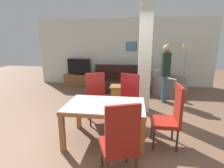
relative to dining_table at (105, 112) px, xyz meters
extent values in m
plane|color=brown|center=(0.00, 0.00, -0.57)|extent=(18.00, 18.00, 0.00)
cube|color=silver|center=(0.00, 4.37, 0.78)|extent=(7.20, 0.06, 2.70)
cube|color=brown|center=(0.32, 4.33, 1.03)|extent=(0.44, 0.02, 0.36)
cube|color=#4C8CCC|center=(0.32, 4.32, 1.03)|extent=(0.40, 0.01, 0.32)
cube|color=silver|center=(0.73, 1.61, 0.78)|extent=(0.31, 0.36, 2.70)
cube|color=#A26633|center=(0.00, -0.44, 0.11)|extent=(1.41, 0.06, 0.06)
cube|color=#A26633|center=(0.00, 0.44, 0.11)|extent=(1.41, 0.06, 0.06)
cube|color=#A26633|center=(-0.67, 0.00, 0.11)|extent=(0.06, 0.82, 0.06)
cube|color=#A26633|center=(0.67, 0.00, 0.11)|extent=(0.06, 0.82, 0.06)
cube|color=silver|center=(0.00, 0.00, 0.15)|extent=(1.39, 0.92, 0.01)
cube|color=#A26633|center=(-0.65, -0.42, -0.24)|extent=(0.08, 0.08, 0.65)
cube|color=#A26633|center=(0.65, -0.42, -0.24)|extent=(0.08, 0.08, 0.65)
cube|color=#A26633|center=(-0.65, 0.42, -0.24)|extent=(0.08, 0.08, 0.65)
cube|color=#A26633|center=(0.65, 0.42, -0.24)|extent=(0.08, 0.08, 0.65)
cube|color=maroon|center=(0.32, -0.82, -0.13)|extent=(0.59, 0.59, 0.07)
cube|color=maroon|center=(0.39, -1.01, 0.22)|extent=(0.43, 0.20, 0.63)
cylinder|color=#3D2E1B|center=(0.07, -0.71, -0.37)|extent=(0.04, 0.04, 0.40)
cylinder|color=#3D2E1B|center=(0.42, -0.57, -0.37)|extent=(0.04, 0.04, 0.40)
cylinder|color=#3D2E1B|center=(0.56, -0.93, -0.37)|extent=(0.04, 0.04, 0.40)
cube|color=maroon|center=(-0.32, 0.74, -0.13)|extent=(0.60, 0.60, 0.07)
cube|color=maroon|center=(-0.40, 0.93, 0.22)|extent=(0.42, 0.22, 0.63)
cylinder|color=#3D2E1B|center=(-0.07, 0.64, -0.37)|extent=(0.04, 0.04, 0.40)
cylinder|color=#3D2E1B|center=(-0.42, 0.49, -0.37)|extent=(0.04, 0.04, 0.40)
cylinder|color=#3D2E1B|center=(-0.22, 0.99, -0.37)|extent=(0.04, 0.04, 0.40)
cylinder|color=#3D2E1B|center=(-0.57, 0.84, -0.37)|extent=(0.04, 0.04, 0.40)
cube|color=maroon|center=(0.32, 0.75, -0.13)|extent=(0.60, 0.60, 0.07)
cube|color=maroon|center=(0.40, 0.93, 0.22)|extent=(0.42, 0.22, 0.63)
cylinder|color=#3D2E1B|center=(0.42, 0.50, -0.37)|extent=(0.04, 0.04, 0.40)
cylinder|color=#3D2E1B|center=(0.07, 0.64, -0.37)|extent=(0.04, 0.04, 0.40)
cylinder|color=#3D2E1B|center=(0.57, 0.85, -0.37)|extent=(0.04, 0.04, 0.40)
cylinder|color=#3D2E1B|center=(0.22, 0.99, -0.37)|extent=(0.04, 0.04, 0.40)
cube|color=maroon|center=(1.05, 0.00, -0.13)|extent=(0.46, 0.46, 0.07)
cube|color=maroon|center=(1.25, 0.00, 0.22)|extent=(0.05, 0.44, 0.63)
cylinder|color=#3D2E1B|center=(0.86, -0.19, -0.37)|extent=(0.04, 0.04, 0.40)
cylinder|color=#3D2E1B|center=(0.86, 0.19, -0.37)|extent=(0.04, 0.04, 0.40)
cylinder|color=#3D2E1B|center=(1.24, -0.19, -0.37)|extent=(0.04, 0.04, 0.40)
cylinder|color=#3D2E1B|center=(1.24, 0.19, -0.37)|extent=(0.04, 0.04, 0.40)
cube|color=black|center=(-0.03, 3.39, -0.36)|extent=(2.03, 0.91, 0.42)
cube|color=black|center=(-0.03, 3.76, 0.10)|extent=(2.03, 0.18, 0.50)
cube|color=black|center=(0.91, 3.39, -0.22)|extent=(0.16, 0.91, 0.69)
cube|color=black|center=(-0.96, 3.39, -0.22)|extent=(0.16, 0.91, 0.69)
cube|color=gray|center=(1.70, 3.15, -0.37)|extent=(1.19, 1.19, 0.40)
cube|color=gray|center=(1.46, 3.38, 0.06)|extent=(0.71, 0.73, 0.46)
cube|color=gray|center=(1.94, 3.40, -0.24)|extent=(0.71, 0.69, 0.65)
cube|color=gray|center=(1.46, 2.90, -0.24)|extent=(0.71, 0.69, 0.65)
cube|color=olive|center=(0.11, 2.37, -0.14)|extent=(0.72, 0.50, 0.04)
cube|color=olive|center=(0.11, 2.37, -0.36)|extent=(0.64, 0.42, 0.41)
cylinder|color=#B2B7BC|center=(0.15, 2.41, -0.04)|extent=(0.08, 0.08, 0.15)
cylinder|color=#B2B7BC|center=(0.15, 2.41, 0.07)|extent=(0.03, 0.03, 0.06)
cylinder|color=#B7B7BC|center=(0.15, 2.41, 0.10)|extent=(0.04, 0.04, 0.01)
cube|color=#915B36|center=(-1.83, 4.09, -0.35)|extent=(1.26, 0.40, 0.44)
cube|color=black|center=(-1.83, 4.09, -0.11)|extent=(0.44, 0.26, 0.03)
cube|color=black|center=(-1.83, 4.09, 0.21)|extent=(1.03, 0.22, 0.62)
cylinder|color=#B7B7BC|center=(2.29, 3.69, -0.56)|extent=(0.33, 0.33, 0.02)
cylinder|color=#B7B7BC|center=(2.29, 3.69, 0.19)|extent=(0.04, 0.04, 1.47)
cylinder|color=beige|center=(2.29, 3.69, 1.03)|extent=(0.37, 0.37, 0.22)
cylinder|color=#38556F|center=(1.39, 2.29, -0.15)|extent=(0.13, 0.13, 0.83)
cylinder|color=#38556F|center=(1.39, 2.46, -0.15)|extent=(0.13, 0.13, 0.83)
cube|color=black|center=(1.39, 2.38, 0.59)|extent=(0.22, 0.38, 0.66)
sphere|color=tan|center=(1.39, 2.38, 1.04)|extent=(0.23, 0.23, 0.23)
camera|label=1|loc=(0.52, -2.89, 1.25)|focal=28.00mm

